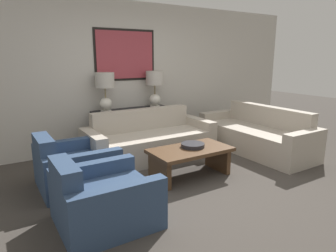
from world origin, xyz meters
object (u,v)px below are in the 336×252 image
Objects in this scene: couch_by_back_wall at (150,142)px; armchair_near_back_wall at (74,168)px; decorative_bowl at (193,145)px; coffee_table at (190,156)px; table_lamp_left at (105,87)px; couch_by_side at (256,136)px; armchair_near_camera at (103,200)px; console_table at (132,128)px; table_lamp_right at (155,84)px.

couch_by_back_wall is 2.27× the size of armchair_near_back_wall.
coffee_table is at bearing -151.21° from decorative_bowl.
table_lamp_left is 0.31× the size of couch_by_side.
armchair_near_back_wall is (-1.39, -0.50, -0.02)m from couch_by_back_wall.
couch_by_back_wall is at bearing 48.35° from armchair_near_camera.
console_table is 2.65m from armchair_near_camera.
console_table is at bearing 143.02° from couch_by_side.
table_lamp_left is 0.71× the size of armchair_near_back_wall.
armchair_near_back_wall is at bearing -160.32° from couch_by_back_wall.
coffee_table is at bearing 19.78° from armchair_near_camera.
couch_by_back_wall is (0.00, -0.69, -0.09)m from console_table.
armchair_near_camera is (-1.39, -1.57, -0.02)m from couch_by_back_wall.
armchair_near_camera is (-1.39, -2.25, -0.11)m from console_table.
console_table is 4.34× the size of decorative_bowl.
table_lamp_left reaches higher than coffee_table.
couch_by_back_wall and couch_by_side have the same top height.
armchair_near_camera is (-1.48, -0.53, -0.05)m from coffee_table.
decorative_bowl is (0.07, 0.04, 0.14)m from coffee_table.
table_lamp_right is (0.49, 0.00, 0.79)m from console_table.
console_table is at bearing 58.27° from armchair_near_camera.
coffee_table is at bearing -168.49° from couch_by_side.
couch_by_side reaches higher than armchair_near_back_wall.
coffee_table is (0.09, -1.72, -0.06)m from console_table.
decorative_bowl is 1.64m from armchair_near_back_wall.
couch_by_side is 1.70m from decorative_bowl.
couch_by_side reaches higher than armchair_near_camera.
table_lamp_left and table_lamp_right have the same top height.
table_lamp_right is 3.07m from armchair_near_camera.
armchair_near_camera is (-1.55, -0.57, -0.19)m from decorative_bowl.
table_lamp_right is 1.22m from couch_by_back_wall.
table_lamp_right is 2.10m from couch_by_side.
decorative_bowl is 1.66m from armchair_near_camera.
couch_by_back_wall reaches higher than coffee_table.
table_lamp_left reaches higher than console_table.
table_lamp_right is 1.86m from decorative_bowl.
table_lamp_right is at bearing 134.08° from couch_by_side.
decorative_bowl is (0.65, -1.68, -0.71)m from table_lamp_left.
armchair_near_back_wall is (-1.48, 0.53, -0.05)m from coffee_table.
table_lamp_right is (0.98, 0.00, 0.00)m from table_lamp_left.
decorative_bowl is at bearing -68.91° from table_lamp_left.
table_lamp_left is at bearing 68.20° from armchair_near_camera.
decorative_bowl is at bearing -81.03° from couch_by_back_wall.
armchair_near_back_wall is at bearing 160.22° from coffee_table.
coffee_table is 0.16m from decorative_bowl.
armchair_near_camera is at bearing -129.92° from table_lamp_right.
table_lamp_left is at bearing 149.35° from couch_by_side.
couch_by_back_wall is at bearing -90.00° from console_table.
table_lamp_right reaches higher than console_table.
couch_by_back_wall reaches higher than armchair_near_camera.
table_lamp_right is at bearing 78.76° from decorative_bowl.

